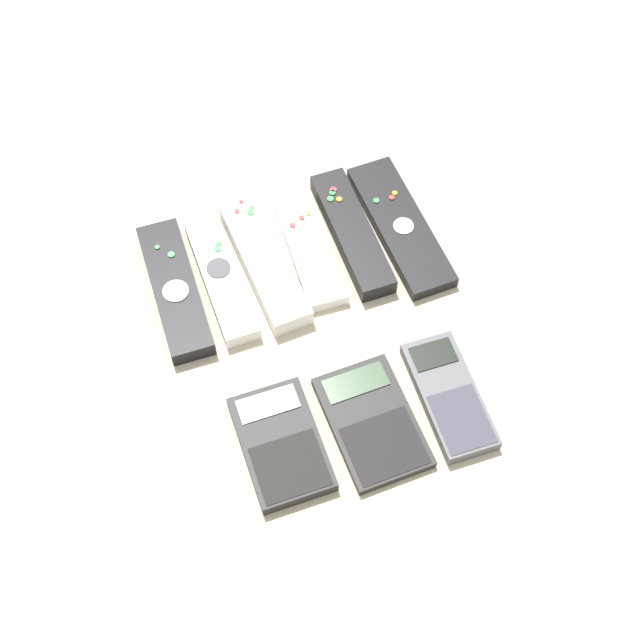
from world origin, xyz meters
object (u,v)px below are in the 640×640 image
object	(u,v)px
calculator_0	(281,444)
remote_5	(400,226)
remote_4	(352,233)
remote_0	(175,289)
remote_3	(310,251)
remote_2	(263,260)
calculator_2	(449,396)
remote_1	(221,279)
calculator_1	(372,422)

from	to	relation	value
calculator_0	remote_5	bearing A→B (deg)	44.82
remote_4	remote_5	distance (m)	0.06
remote_0	remote_5	bearing A→B (deg)	1.16
remote_3	calculator_0	world-z (taller)	same
remote_2	calculator_2	xyz separation A→B (m)	(0.14, -0.24, -0.00)
remote_1	remote_4	distance (m)	0.17
remote_4	calculator_1	size ratio (longest dim) A/B	1.30
remote_1	remote_5	bearing A→B (deg)	-0.03
remote_5	remote_2	bearing A→B (deg)	176.18
remote_3	calculator_2	size ratio (longest dim) A/B	1.11
remote_2	calculator_0	size ratio (longest dim) A/B	1.49
remote_2	calculator_1	distance (m)	0.25
remote_0	remote_1	bearing A→B (deg)	-1.49
remote_2	remote_3	size ratio (longest dim) A/B	1.21
remote_0	remote_1	size ratio (longest dim) A/B	1.06
remote_5	calculator_0	distance (m)	0.33
remote_1	calculator_0	world-z (taller)	remote_1
remote_2	calculator_1	size ratio (longest dim) A/B	1.40
remote_2	remote_4	xyz separation A→B (m)	(0.12, 0.00, -0.00)
remote_1	remote_3	distance (m)	0.11
remote_0	remote_4	xyz separation A→B (m)	(0.23, 0.00, 0.00)
remote_0	calculator_0	bearing A→B (deg)	-74.61
remote_1	calculator_1	xyz separation A→B (m)	(0.10, -0.24, -0.00)
remote_5	calculator_2	xyz separation A→B (m)	(-0.04, -0.24, 0.00)
remote_4	remote_0	bearing A→B (deg)	-178.45
remote_3	calculator_1	size ratio (longest dim) A/B	1.15
remote_3	calculator_2	world-z (taller)	same
remote_5	calculator_2	distance (m)	0.24
remote_1	remote_5	xyz separation A→B (m)	(0.23, -0.00, -0.00)
calculator_1	calculator_0	bearing A→B (deg)	174.10
remote_4	calculator_2	world-z (taller)	remote_4
remote_4	calculator_2	bearing A→B (deg)	-84.60
remote_1	remote_4	size ratio (longest dim) A/B	0.96
remote_2	remote_3	xyz separation A→B (m)	(0.06, -0.00, -0.00)
remote_5	remote_0	bearing A→B (deg)	177.74
remote_1	remote_4	world-z (taller)	remote_4
remote_2	calculator_1	world-z (taller)	remote_2
remote_0	remote_5	size ratio (longest dim) A/B	0.92
remote_0	remote_4	world-z (taller)	remote_4
remote_1	calculator_1	world-z (taller)	remote_1
remote_1	calculator_0	xyz separation A→B (m)	(-0.00, -0.23, -0.00)
calculator_1	remote_4	bearing A→B (deg)	72.83
remote_3	calculator_1	distance (m)	0.24
calculator_1	calculator_2	bearing A→B (deg)	-1.70
remote_5	calculator_0	bearing A→B (deg)	-137.56
remote_4	calculator_0	distance (m)	0.29
remote_0	remote_1	xyz separation A→B (m)	(0.06, -0.00, -0.00)
remote_4	calculator_0	world-z (taller)	remote_4
remote_4	calculator_0	xyz separation A→B (m)	(-0.17, -0.23, -0.00)
remote_2	calculator_2	world-z (taller)	remote_2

